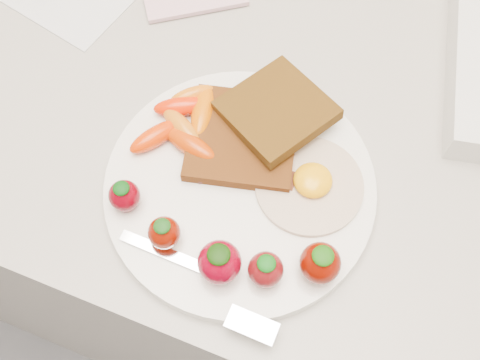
% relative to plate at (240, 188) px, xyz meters
% --- Properties ---
extents(counter, '(2.00, 0.60, 0.90)m').
position_rel_plate_xyz_m(counter, '(0.02, 0.14, -0.46)').
color(counter, gray).
rests_on(counter, ground).
extents(plate, '(0.27, 0.27, 0.02)m').
position_rel_plate_xyz_m(plate, '(0.00, 0.00, 0.00)').
color(plate, white).
rests_on(plate, counter).
extents(toast_lower, '(0.13, 0.13, 0.01)m').
position_rel_plate_xyz_m(toast_lower, '(-0.02, 0.05, 0.02)').
color(toast_lower, '#33200C').
rests_on(toast_lower, plate).
extents(toast_upper, '(0.13, 0.13, 0.02)m').
position_rel_plate_xyz_m(toast_upper, '(0.01, 0.08, 0.03)').
color(toast_upper, black).
rests_on(toast_upper, toast_lower).
extents(fried_egg, '(0.11, 0.11, 0.02)m').
position_rel_plate_xyz_m(fried_egg, '(0.06, 0.02, 0.01)').
color(fried_egg, silver).
rests_on(fried_egg, plate).
extents(bacon_strips, '(0.10, 0.08, 0.01)m').
position_rel_plate_xyz_m(bacon_strips, '(0.00, 0.02, 0.01)').
color(bacon_strips, '#33140B').
rests_on(bacon_strips, plate).
extents(baby_carrots, '(0.09, 0.11, 0.02)m').
position_rel_plate_xyz_m(baby_carrots, '(-0.08, 0.04, 0.02)').
color(baby_carrots, red).
rests_on(baby_carrots, plate).
extents(strawberries, '(0.23, 0.07, 0.05)m').
position_rel_plate_xyz_m(strawberries, '(0.02, -0.07, 0.03)').
color(strawberries, '#64000B').
rests_on(strawberries, plate).
extents(fork, '(0.17, 0.05, 0.00)m').
position_rel_plate_xyz_m(fork, '(0.01, -0.11, 0.01)').
color(fork, white).
rests_on(fork, plate).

